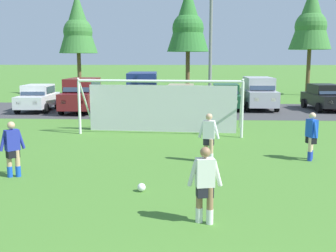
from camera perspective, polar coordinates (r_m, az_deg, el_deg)
The scene contains 19 objects.
ground_plane at distance 17.67m, azimuth 3.14°, elevation -1.69°, with size 400.00×400.00×0.00m, color #477A2D.
parking_lot_strip at distance 27.01m, azimuth 3.00°, elevation 2.21°, with size 52.00×8.40×0.01m, color #3D3D3F.
soccer_ball at distance 10.68m, azimuth -3.75°, elevation -8.62°, with size 0.22×0.22×0.22m.
soccer_goal at distance 18.76m, azimuth -0.96°, elevation 2.97°, with size 7.54×2.50×2.57m.
player_midfield_center at distance 13.50m, azimuth 5.76°, elevation -1.67°, with size 0.72×0.36×1.64m.
player_defender_far at distance 12.58m, azimuth -21.05°, elevation -3.09°, with size 0.63×0.52×1.64m.
player_winger_left at distance 14.53m, azimuth 19.54°, elevation -1.38°, with size 0.35×0.74×1.64m.
player_winger_right at distance 8.52m, azimuth 5.21°, elevation -8.33°, with size 0.75×0.31×1.64m.
parked_car_slot_far_left at distance 28.02m, azimuth -17.85°, elevation 3.83°, with size 2.16×4.27×1.72m.
parked_car_slot_left at distance 26.80m, azimuth -12.00°, elevation 4.35°, with size 2.16×4.61×2.16m.
parked_car_slot_center_left at distance 26.60m, azimuth -3.58°, elevation 4.99°, with size 2.42×4.91×2.52m.
parked_car_slot_center at distance 26.97m, azimuth 1.83°, elevation 4.07°, with size 2.16×4.26×1.72m.
parked_car_slot_center_right at distance 27.71m, azimuth 8.13°, elevation 4.13°, with size 2.18×4.27×1.72m.
parked_car_slot_right at distance 28.35m, azimuth 12.63°, elevation 4.60°, with size 2.16×4.61×2.16m.
parked_car_slot_far_right at distance 29.10m, azimuth 21.21°, elevation 3.83°, with size 2.28×4.33×1.72m.
tree_left_edge at distance 38.93m, azimuth -12.61°, elevation 13.72°, with size 3.51×3.51×9.37m.
tree_mid_left at distance 35.80m, azimuth 2.85°, elevation 14.60°, with size 3.61×3.61×9.62m.
tree_center_back at distance 40.55m, azimuth 19.52°, elevation 14.05°, with size 3.83×3.83×10.20m.
street_lamp at distance 22.78m, azimuth 6.46°, elevation 10.35°, with size 2.00×0.32×7.30m.
Camera 1 is at (-0.16, -2.33, 3.43)m, focal length 43.27 mm.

